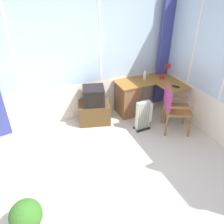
{
  "coord_description": "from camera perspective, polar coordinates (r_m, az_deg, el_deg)",
  "views": [
    {
      "loc": [
        -0.7,
        -1.96,
        2.65
      ],
      "look_at": [
        0.52,
        0.85,
        0.74
      ],
      "focal_mm": 35.2,
      "sensor_mm": 36.0,
      "label": 1
    }
  ],
  "objects": [
    {
      "name": "spray_bottle",
      "position": [
        4.85,
        8.52,
        9.54
      ],
      "size": [
        0.06,
        0.06,
        0.22
      ],
      "color": "silver",
      "rests_on": "desk"
    },
    {
      "name": "potted_plant",
      "position": [
        3.0,
        -21.35,
        -24.04
      ],
      "size": [
        0.38,
        0.38,
        0.49
      ],
      "color": "#37494C",
      "rests_on": "ground"
    },
    {
      "name": "space_heater",
      "position": [
        4.37,
        8.31,
        -0.84
      ],
      "size": [
        0.35,
        0.18,
        0.62
      ],
      "color": "silver",
      "rests_on": "ground"
    },
    {
      "name": "north_window_panel",
      "position": [
        4.35,
        -13.17,
        12.5
      ],
      "size": [
        4.76,
        0.07,
        2.55
      ],
      "color": "#EEE7CF",
      "rests_on": "ground"
    },
    {
      "name": "curtain_corner",
      "position": [
        5.14,
        13.68,
        14.85
      ],
      "size": [
        0.35,
        0.1,
        2.45
      ],
      "primitive_type": "cube",
      "rotation": [
        0.0,
        0.0,
        0.09
      ],
      "color": "#39408B",
      "rests_on": "ground"
    },
    {
      "name": "desk",
      "position": [
        4.82,
        4.98,
        3.91
      ],
      "size": [
        1.3,
        0.99,
        0.73
      ],
      "color": "olive",
      "rests_on": "ground"
    },
    {
      "name": "ground",
      "position": [
        3.4,
        -2.4,
        -20.31
      ],
      "size": [
        5.76,
        5.15,
        0.06
      ],
      "primitive_type": "cube",
      "color": "beige"
    },
    {
      "name": "wooden_armchair",
      "position": [
        4.31,
        15.33,
        2.07
      ],
      "size": [
        0.65,
        0.64,
        0.93
      ],
      "color": "olive",
      "rests_on": "ground"
    },
    {
      "name": "desk_lamp",
      "position": [
        4.94,
        14.16,
        10.73
      ],
      "size": [
        0.23,
        0.2,
        0.34
      ],
      "color": "red",
      "rests_on": "desk"
    },
    {
      "name": "tv_remote",
      "position": [
        4.66,
        16.26,
        6.35
      ],
      "size": [
        0.12,
        0.15,
        0.02
      ],
      "primitive_type": "cube",
      "rotation": [
        0.0,
        0.0,
        0.58
      ],
      "color": "black",
      "rests_on": "desk"
    },
    {
      "name": "tv_on_stand",
      "position": [
        4.53,
        -4.64,
        1.25
      ],
      "size": [
        0.74,
        0.6,
        0.8
      ],
      "color": "brown",
      "rests_on": "ground"
    }
  ]
}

